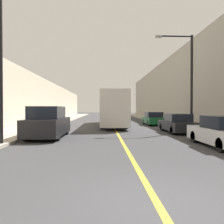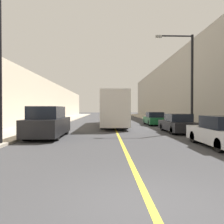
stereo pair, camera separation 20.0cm
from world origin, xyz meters
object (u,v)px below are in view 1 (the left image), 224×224
(car_right_mid, at_px, (177,124))
(car_right_far, at_px, (154,119))
(parked_suv_left, at_px, (48,123))
(street_lamp_right, at_px, (188,75))
(street_lamp_left, at_px, (7,55))
(bus, at_px, (112,109))
(car_right_near, at_px, (223,133))

(car_right_mid, xyz_separation_m, car_right_far, (-0.06, 7.63, 0.00))
(parked_suv_left, bearing_deg, car_right_far, 48.30)
(parked_suv_left, distance_m, street_lamp_right, 11.35)
(car_right_mid, xyz_separation_m, street_lamp_left, (-10.36, -5.78, 3.79))
(street_lamp_left, bearing_deg, bus, 65.89)
(parked_suv_left, relative_size, street_lamp_left, 0.66)
(bus, distance_m, car_right_mid, 8.35)
(bus, distance_m, car_right_far, 4.90)
(parked_suv_left, xyz_separation_m, street_lamp_right, (10.27, 3.23, 3.60))
(street_lamp_left, bearing_deg, car_right_near, -3.18)
(car_right_near, relative_size, street_lamp_right, 0.57)
(parked_suv_left, height_order, car_right_mid, parked_suv_left)
(car_right_mid, bearing_deg, parked_suv_left, -164.16)
(bus, distance_m, street_lamp_right, 8.89)
(car_right_near, bearing_deg, street_lamp_right, 81.58)
(street_lamp_right, bearing_deg, parked_suv_left, -162.52)
(car_right_far, distance_m, street_lamp_left, 17.32)
(street_lamp_left, xyz_separation_m, street_lamp_right, (11.44, 6.41, 0.06))
(parked_suv_left, relative_size, car_right_far, 1.16)
(bus, relative_size, car_right_far, 2.91)
(car_right_mid, xyz_separation_m, street_lamp_right, (1.09, 0.63, 3.85))
(bus, height_order, parked_suv_left, bus)
(street_lamp_left, relative_size, street_lamp_right, 0.99)
(car_right_near, distance_m, street_lamp_right, 8.03)
(car_right_far, bearing_deg, car_right_near, -89.53)
(car_right_mid, distance_m, street_lamp_right, 4.05)
(bus, xyz_separation_m, car_right_near, (4.79, -13.14, -1.16))
(parked_suv_left, relative_size, car_right_near, 1.14)
(bus, bearing_deg, car_right_near, -69.96)
(parked_suv_left, height_order, car_right_near, parked_suv_left)
(parked_suv_left, height_order, car_right_far, parked_suv_left)
(car_right_mid, relative_size, street_lamp_right, 0.62)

